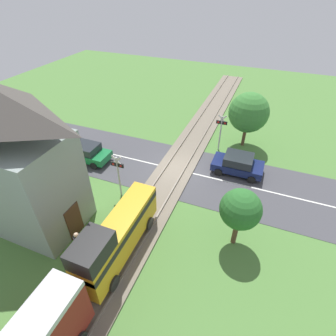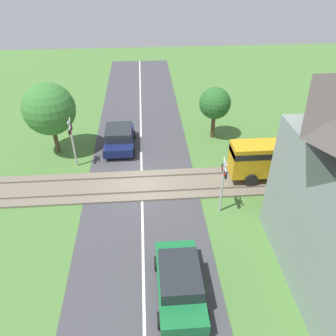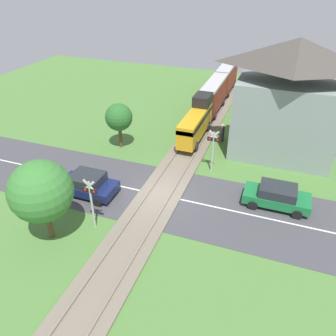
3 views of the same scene
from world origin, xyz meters
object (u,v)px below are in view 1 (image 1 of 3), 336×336
crossing_signal_west_approach (221,128)px  crossing_signal_east_approach (118,171)px  station_building (4,159)px  pedestrian_by_station (79,244)px  car_far_side (85,152)px  car_near_crossing (238,164)px

crossing_signal_west_approach → crossing_signal_east_approach: same height
station_building → crossing_signal_east_approach: bearing=-138.8°
pedestrian_by_station → car_far_side: bearing=-56.3°
crossing_signal_east_approach → pedestrian_by_station: crossing_signal_east_approach is taller
crossing_signal_east_approach → pedestrian_by_station: size_ratio=2.03×
car_far_side → crossing_signal_west_approach: bearing=-150.1°
station_building → pedestrian_by_station: 5.99m
car_near_crossing → pedestrian_by_station: bearing=57.5°
car_near_crossing → crossing_signal_west_approach: (2.02, -2.63, 1.29)m
crossing_signal_east_approach → pedestrian_by_station: 5.05m
pedestrian_by_station → car_near_crossing: bearing=-122.5°
car_near_crossing → car_far_side: 11.96m
car_near_crossing → crossing_signal_east_approach: crossing_signal_east_approach is taller
car_near_crossing → crossing_signal_west_approach: size_ratio=1.15×
crossing_signal_east_approach → pedestrian_by_station: (-0.29, 4.86, -1.34)m
car_near_crossing → crossing_signal_east_approach: size_ratio=1.15×
car_far_side → crossing_signal_east_approach: (-4.72, 2.63, 1.30)m
car_far_side → station_building: 7.40m
crossing_signal_east_approach → station_building: bearing=41.2°
car_far_side → crossing_signal_east_approach: 5.56m
car_far_side → pedestrian_by_station: pedestrian_by_station is taller
car_near_crossing → car_far_side: (11.61, 2.88, -0.01)m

